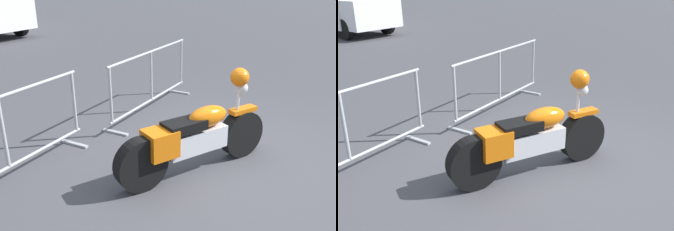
# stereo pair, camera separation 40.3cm
# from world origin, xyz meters

# --- Properties ---
(ground_plane) EXTENTS (120.00, 120.00, 0.00)m
(ground_plane) POSITION_xyz_m (0.00, 0.00, 0.00)
(ground_plane) COLOR #424247
(motorcycle) EXTENTS (2.05, 1.01, 1.22)m
(motorcycle) POSITION_xyz_m (-0.38, 0.35, 0.46)
(motorcycle) COLOR black
(motorcycle) RESTS_ON ground
(crowd_barrier_near) EXTENTS (2.46, 0.67, 1.07)m
(crowd_barrier_near) POSITION_xyz_m (-1.80, 2.03, 0.56)
(crowd_barrier_near) COLOR #9EA0A5
(crowd_barrier_near) RESTS_ON ground
(crowd_barrier_far) EXTENTS (2.46, 0.67, 1.07)m
(crowd_barrier_far) POSITION_xyz_m (1.05, 2.03, 0.56)
(crowd_barrier_far) COLOR #9EA0A5
(crowd_barrier_far) RESTS_ON ground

